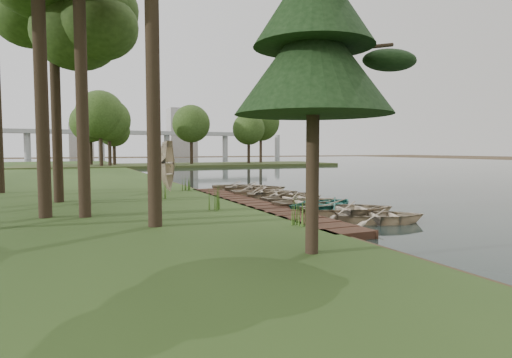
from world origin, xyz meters
name	(u,v)px	position (x,y,z in m)	size (l,w,h in m)	color
ground	(283,207)	(0.00, 0.00, 0.00)	(300.00, 300.00, 0.00)	#3D2F1D
water	(428,173)	(30.00, 20.00, 0.03)	(130.00, 200.00, 0.05)	black
boardwalk	(253,206)	(-1.60, 0.00, 0.15)	(1.60, 16.00, 0.30)	#382115
peninsula	(185,165)	(8.00, 50.00, 0.23)	(50.00, 14.00, 0.45)	#36411D
far_trees	(164,127)	(4.67, 50.00, 6.43)	(45.60, 5.60, 8.80)	black
bridge	(142,136)	(12.31, 120.00, 7.08)	(95.90, 4.00, 8.60)	#A5A5A0
building_a	(182,133)	(30.00, 140.00, 9.00)	(10.00, 8.00, 18.00)	#A5A5A0
building_b	(81,140)	(-5.00, 145.00, 6.00)	(8.00, 8.00, 12.00)	#A5A5A0
rowboat_0	(380,214)	(1.18, -5.75, 0.40)	(2.39, 3.35, 0.69)	tan
rowboat_1	(348,207)	(0.89, -4.13, 0.46)	(2.81, 3.93, 0.81)	tan
rowboat_2	(326,203)	(0.93, -2.37, 0.44)	(2.70, 3.78, 0.78)	#297365
rowboat_3	(308,201)	(0.74, -1.16, 0.42)	(2.56, 3.58, 0.74)	tan
rowboat_4	(293,197)	(0.96, 0.72, 0.41)	(2.46, 3.44, 0.71)	tan
rowboat_5	(281,193)	(0.98, 2.15, 0.44)	(2.67, 3.74, 0.77)	tan
rowboat_6	(266,191)	(0.78, 3.62, 0.43)	(2.65, 3.70, 0.77)	tan
rowboat_7	(257,190)	(0.81, 4.89, 0.39)	(2.32, 3.24, 0.67)	tan
rowboat_8	(255,187)	(1.23, 6.21, 0.45)	(2.78, 3.90, 0.81)	tan
rowboat_9	(240,186)	(0.83, 7.85, 0.43)	(2.62, 3.68, 0.76)	tan
stored_rowboat	(169,186)	(-4.09, 7.01, 0.62)	(2.19, 3.06, 0.63)	tan
tree_4	(80,16)	(-8.95, 3.10, 8.96)	(4.22, 4.22, 10.55)	black
tree_6	(41,11)	(-10.76, 8.17, 10.43)	(4.19, 4.19, 12.07)	black
pine_tree	(314,29)	(-4.21, -9.63, 5.71)	(3.80, 3.80, 8.47)	black
reeds_0	(299,212)	(-2.60, -6.18, 0.77)	(0.60, 0.60, 0.93)	#3F661E
reeds_1	(215,198)	(-4.04, -1.59, 0.82)	(0.60, 0.60, 1.05)	#3F661E
reeds_2	(161,189)	(-5.31, 3.42, 0.80)	(0.60, 0.60, 1.01)	#3F661E
reeds_3	(186,183)	(-3.02, 7.22, 0.74)	(0.60, 0.60, 0.88)	#3F661E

